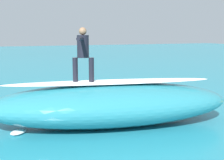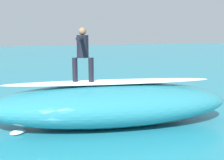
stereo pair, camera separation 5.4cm
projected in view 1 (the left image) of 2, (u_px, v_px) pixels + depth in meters
ground_plane at (97, 108)px, 10.97m from camera, size 120.00×120.00×0.00m
wave_crest at (111, 104)px, 8.86m from camera, size 8.06×4.15×1.34m
wave_foam_lip at (111, 82)px, 8.74m from camera, size 6.57×2.31×0.08m
surfboard_riding at (84, 83)px, 8.58m from camera, size 1.84×1.29×0.07m
surfer_riding at (83, 50)px, 8.42m from camera, size 0.81×1.42×1.63m
surfboard_paddling at (131, 97)px, 12.71m from camera, size 2.23×1.06×0.07m
surfer_paddling at (134, 93)px, 12.70m from camera, size 1.75×0.66×0.32m
foam_patch_near at (18, 132)px, 8.16m from camera, size 0.65×0.65×0.10m
foam_patch_mid at (27, 100)px, 11.92m from camera, size 1.11×1.21×0.15m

